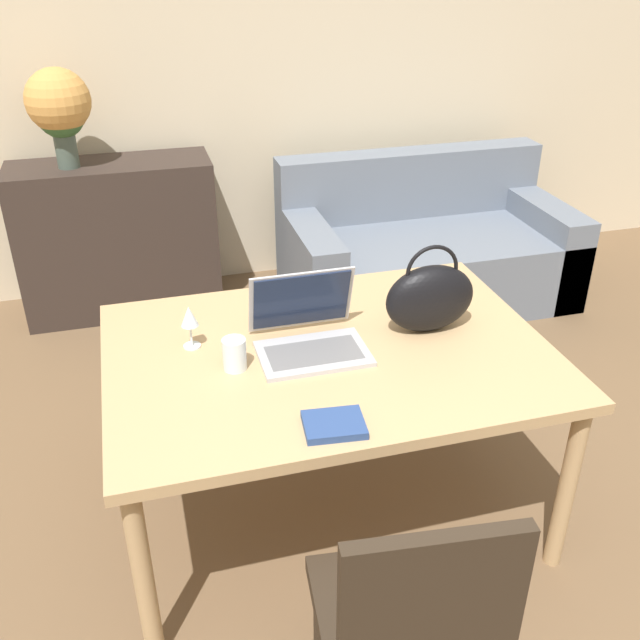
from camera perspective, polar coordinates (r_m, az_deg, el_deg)
name	(u,v)px	position (r m, az deg, el deg)	size (l,w,h in m)	color
wall_back	(224,57)	(4.35, -7.71, 20.14)	(10.00, 0.06, 2.70)	beige
dining_table	(328,365)	(2.50, 0.68, -3.65)	(1.52, 1.09, 0.72)	tan
chair	(411,622)	(1.92, 7.32, -22.82)	(0.48, 0.48, 0.91)	#2D2319
couch	(424,252)	(4.35, 8.34, 5.40)	(1.66, 0.89, 0.82)	slate
sideboard	(119,239)	(4.25, -15.81, 6.28)	(1.09, 0.40, 0.88)	#332823
laptop	(308,328)	(2.46, -1.00, -0.64)	(0.37, 0.33, 0.25)	#ADADB2
drinking_glass	(234,354)	(2.35, -6.86, -2.73)	(0.08, 0.08, 0.11)	silver
wine_glass	(189,319)	(2.46, -10.41, 0.11)	(0.06, 0.06, 0.16)	silver
handbag	(430,297)	(2.55, 8.78, 1.81)	(0.33, 0.14, 0.33)	black
flower_vase	(59,107)	(4.01, -20.16, 15.72)	(0.33, 0.33, 0.51)	#47564C
book	(334,425)	(2.09, 1.13, -8.38)	(0.19, 0.16, 0.02)	navy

